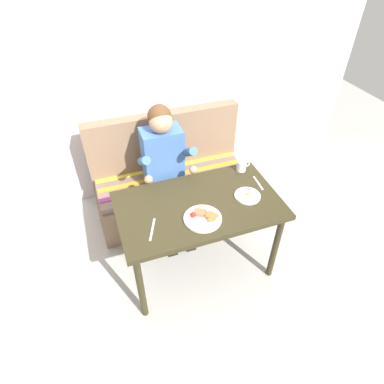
{
  "coord_description": "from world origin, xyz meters",
  "views": [
    {
      "loc": [
        -0.63,
        -1.62,
        2.34
      ],
      "look_at": [
        0.0,
        0.15,
        0.72
      ],
      "focal_mm": 30.28,
      "sensor_mm": 36.0,
      "label": 1
    }
  ],
  "objects_px": {
    "plate_eggs": "(247,196)",
    "person": "(165,161)",
    "coffee_mug": "(242,165)",
    "plate_breakfast": "(203,218)",
    "knife": "(152,229)",
    "couch": "(171,184)",
    "table": "(199,212)",
    "fork": "(258,183)"
  },
  "relations": [
    {
      "from": "table",
      "to": "plate_breakfast",
      "type": "relative_size",
      "value": 4.51
    },
    {
      "from": "plate_breakfast",
      "to": "knife",
      "type": "height_order",
      "value": "plate_breakfast"
    },
    {
      "from": "person",
      "to": "table",
      "type": "bearing_deg",
      "value": -81.35
    },
    {
      "from": "plate_breakfast",
      "to": "fork",
      "type": "distance_m",
      "value": 0.59
    },
    {
      "from": "knife",
      "to": "table",
      "type": "bearing_deg",
      "value": 42.32
    },
    {
      "from": "coffee_mug",
      "to": "fork",
      "type": "distance_m",
      "value": 0.21
    },
    {
      "from": "couch",
      "to": "coffee_mug",
      "type": "bearing_deg",
      "value": -46.47
    },
    {
      "from": "couch",
      "to": "plate_breakfast",
      "type": "bearing_deg",
      "value": -91.75
    },
    {
      "from": "plate_eggs",
      "to": "person",
      "type": "bearing_deg",
      "value": 125.7
    },
    {
      "from": "plate_breakfast",
      "to": "couch",
      "type": "bearing_deg",
      "value": 88.25
    },
    {
      "from": "couch",
      "to": "person",
      "type": "relative_size",
      "value": 1.19
    },
    {
      "from": "person",
      "to": "plate_breakfast",
      "type": "distance_m",
      "value": 0.75
    },
    {
      "from": "table",
      "to": "plate_eggs",
      "type": "distance_m",
      "value": 0.38
    },
    {
      "from": "plate_eggs",
      "to": "plate_breakfast",
      "type": "bearing_deg",
      "value": -164.77
    },
    {
      "from": "plate_eggs",
      "to": "coffee_mug",
      "type": "height_order",
      "value": "coffee_mug"
    },
    {
      "from": "person",
      "to": "couch",
      "type": "bearing_deg",
      "value": 62.85
    },
    {
      "from": "plate_eggs",
      "to": "knife",
      "type": "xyz_separation_m",
      "value": [
        -0.75,
        -0.09,
        -0.01
      ]
    },
    {
      "from": "person",
      "to": "knife",
      "type": "bearing_deg",
      "value": -112.13
    },
    {
      "from": "table",
      "to": "plate_breakfast",
      "type": "bearing_deg",
      "value": -100.11
    },
    {
      "from": "fork",
      "to": "plate_eggs",
      "type": "bearing_deg",
      "value": -139.04
    },
    {
      "from": "person",
      "to": "plate_breakfast",
      "type": "height_order",
      "value": "person"
    },
    {
      "from": "table",
      "to": "knife",
      "type": "xyz_separation_m",
      "value": [
        -0.39,
        -0.14,
        0.08
      ]
    },
    {
      "from": "couch",
      "to": "person",
      "type": "height_order",
      "value": "person"
    },
    {
      "from": "coffee_mug",
      "to": "plate_breakfast",
      "type": "bearing_deg",
      "value": -139.78
    },
    {
      "from": "table",
      "to": "knife",
      "type": "distance_m",
      "value": 0.42
    },
    {
      "from": "table",
      "to": "plate_eggs",
      "type": "relative_size",
      "value": 6.18
    },
    {
      "from": "plate_eggs",
      "to": "knife",
      "type": "relative_size",
      "value": 0.97
    },
    {
      "from": "couch",
      "to": "plate_eggs",
      "type": "relative_size",
      "value": 7.41
    },
    {
      "from": "fork",
      "to": "knife",
      "type": "bearing_deg",
      "value": -163.26
    },
    {
      "from": "plate_eggs",
      "to": "couch",
      "type": "bearing_deg",
      "value": 114.42
    },
    {
      "from": "table",
      "to": "couch",
      "type": "bearing_deg",
      "value": 90.0
    },
    {
      "from": "couch",
      "to": "knife",
      "type": "xyz_separation_m",
      "value": [
        -0.39,
        -0.9,
        0.4
      ]
    },
    {
      "from": "couch",
      "to": "knife",
      "type": "bearing_deg",
      "value": -113.14
    },
    {
      "from": "person",
      "to": "plate_breakfast",
      "type": "bearing_deg",
      "value": -85.3
    },
    {
      "from": "knife",
      "to": "coffee_mug",
      "type": "bearing_deg",
      "value": 47.91
    },
    {
      "from": "fork",
      "to": "knife",
      "type": "distance_m",
      "value": 0.93
    },
    {
      "from": "person",
      "to": "plate_breakfast",
      "type": "relative_size",
      "value": 4.56
    },
    {
      "from": "couch",
      "to": "person",
      "type": "bearing_deg",
      "value": -117.15
    },
    {
      "from": "knife",
      "to": "fork",
      "type": "bearing_deg",
      "value": 35.2
    },
    {
      "from": "person",
      "to": "plate_eggs",
      "type": "height_order",
      "value": "person"
    },
    {
      "from": "coffee_mug",
      "to": "knife",
      "type": "relative_size",
      "value": 0.59
    },
    {
      "from": "person",
      "to": "plate_eggs",
      "type": "bearing_deg",
      "value": -54.3
    }
  ]
}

